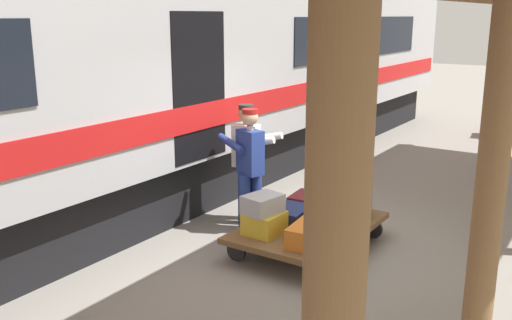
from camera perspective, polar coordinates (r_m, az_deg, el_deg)
ground_plane at (r=7.22m, az=8.28°, el=-9.54°), size 60.00×60.00×0.00m
train_car at (r=8.81m, az=-13.34°, el=8.44°), size 3.02×21.24×4.00m
luggage_cart at (r=7.30m, az=5.27°, el=-6.78°), size 1.37×2.01×0.33m
suitcase_orange_carryall at (r=6.65m, az=5.38°, el=-7.43°), size 0.45×0.63×0.24m
suitcase_slate_roller at (r=7.59m, az=9.35°, el=-4.67°), size 0.46×0.58×0.27m
suitcase_olive_duffel at (r=7.12m, az=7.50°, el=-6.10°), size 0.47×0.53×0.22m
suitcase_navy_fabric at (r=7.40m, az=3.18°, el=-5.38°), size 0.55×0.63×0.17m
suitcase_yellow_case at (r=6.94m, az=0.86°, el=-6.32°), size 0.42×0.45×0.26m
suitcase_maroon_trunk at (r=7.85m, az=5.22°, el=-4.16°), size 0.47×0.54×0.19m
suitcase_gray_aluminum at (r=6.86m, az=0.68°, el=-4.42°), size 0.43×0.50×0.22m
porter_in_overalls at (r=7.69m, az=-0.68°, el=-0.58°), size 0.73×0.57×1.70m
porter_by_door at (r=8.04m, az=-0.85°, el=0.07°), size 0.71×0.52×1.70m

